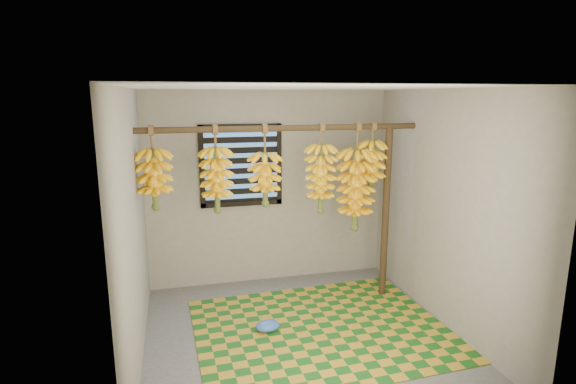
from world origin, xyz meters
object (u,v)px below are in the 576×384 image
object	(u,v)px
banana_bunch_d	(321,179)
banana_bunch_e	(356,190)
banana_bunch_a	(154,179)
plastic_bag	(268,326)
banana_bunch_c	(265,179)
banana_bunch_b	(217,180)
banana_bunch_f	(371,166)
support_post	(386,214)
woven_mat	(321,329)

from	to	relation	value
banana_bunch_d	banana_bunch_e	xyz separation A→B (m)	(0.41, 0.00, -0.15)
banana_bunch_a	banana_bunch_e	distance (m)	2.17
plastic_bag	banana_bunch_c	size ratio (longest dim) A/B	0.29
banana_bunch_a	banana_bunch_b	size ratio (longest dim) A/B	0.92
banana_bunch_c	banana_bunch_b	bearing A→B (deg)	180.00
plastic_bag	banana_bunch_d	xyz separation A→B (m)	(0.71, 0.52, 1.38)
plastic_bag	banana_bunch_f	size ratio (longest dim) A/B	0.32
banana_bunch_a	banana_bunch_e	bearing A→B (deg)	-0.00
banana_bunch_a	support_post	bearing A→B (deg)	-0.00
support_post	woven_mat	world-z (taller)	support_post
plastic_bag	banana_bunch_c	bearing A→B (deg)	79.66
plastic_bag	banana_bunch_b	world-z (taller)	banana_bunch_b
banana_bunch_b	banana_bunch_e	world-z (taller)	same
woven_mat	banana_bunch_c	world-z (taller)	banana_bunch_c
support_post	woven_mat	bearing A→B (deg)	-147.83
woven_mat	banana_bunch_a	size ratio (longest dim) A/B	2.99
banana_bunch_d	banana_bunch_a	bearing A→B (deg)	180.00
plastic_bag	banana_bunch_d	world-z (taller)	banana_bunch_d
banana_bunch_a	banana_bunch_d	distance (m)	1.74
banana_bunch_f	banana_bunch_c	bearing A→B (deg)	180.00
banana_bunch_d	banana_bunch_c	bearing A→B (deg)	180.00
plastic_bag	banana_bunch_a	xyz separation A→B (m)	(-1.03, 0.52, 1.46)
woven_mat	banana_bunch_a	bearing A→B (deg)	158.70
woven_mat	banana_bunch_b	bearing A→B (deg)	147.26
banana_bunch_c	banana_bunch_e	bearing A→B (deg)	0.00
banana_bunch_b	banana_bunch_a	bearing A→B (deg)	180.00
banana_bunch_b	support_post	bearing A→B (deg)	0.00
support_post	banana_bunch_a	xyz separation A→B (m)	(-2.53, 0.00, 0.52)
banana_bunch_b	banana_bunch_c	size ratio (longest dim) A/B	1.05
support_post	banana_bunch_e	distance (m)	0.48
banana_bunch_d	woven_mat	bearing A→B (deg)	-106.08
banana_bunch_e	banana_bunch_c	bearing A→B (deg)	180.00
banana_bunch_d	banana_bunch_f	world-z (taller)	same
banana_bunch_d	banana_bunch_b	bearing A→B (deg)	180.00
woven_mat	plastic_bag	distance (m)	0.55
support_post	banana_bunch_a	distance (m)	2.59
support_post	banana_bunch_e	xyz separation A→B (m)	(-0.38, 0.00, 0.30)
banana_bunch_e	banana_bunch_d	bearing A→B (deg)	180.00
support_post	banana_bunch_c	distance (m)	1.49
banana_bunch_e	banana_bunch_a	bearing A→B (deg)	180.00
support_post	banana_bunch_e	size ratio (longest dim) A/B	1.66
plastic_bag	banana_bunch_e	xyz separation A→B (m)	(1.13, 0.52, 1.24)
woven_mat	banana_bunch_c	xyz separation A→B (m)	(-0.44, 0.61, 1.46)
support_post	banana_bunch_d	xyz separation A→B (m)	(-0.79, 0.00, 0.45)
support_post	banana_bunch_b	size ratio (longest dim) A/B	2.21
support_post	banana_bunch_f	distance (m)	0.59
plastic_bag	banana_bunch_e	size ratio (longest dim) A/B	0.21
woven_mat	banana_bunch_f	distance (m)	1.84
support_post	banana_bunch_f	bearing A→B (deg)	180.00
plastic_bag	banana_bunch_f	distance (m)	2.05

